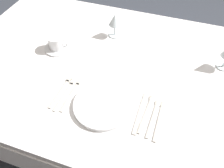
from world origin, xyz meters
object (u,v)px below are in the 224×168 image
(coffee_cup_left, at_px, (57,42))
(spoon_dessert, at_px, (155,113))
(fork_inner, at_px, (66,92))
(dinner_knife, at_px, (140,114))
(spoon_tea, at_px, (160,115))
(wine_glass_centre, at_px, (115,21))
(fork_salad, at_px, (62,90))
(dinner_plate, at_px, (103,105))
(fork_outer, at_px, (72,93))
(spoon_soup, at_px, (148,108))

(coffee_cup_left, bearing_deg, spoon_dessert, -23.02)
(fork_inner, height_order, dinner_knife, same)
(dinner_knife, bearing_deg, spoon_tea, 14.37)
(wine_glass_centre, bearing_deg, spoon_tea, -52.49)
(fork_inner, height_order, spoon_tea, spoon_tea)
(coffee_cup_left, relative_size, wine_glass_centre, 0.80)
(fork_salad, relative_size, coffee_cup_left, 1.90)
(spoon_dessert, xyz_separation_m, wine_glass_centre, (-0.34, 0.47, 0.09))
(dinner_plate, height_order, dinner_knife, dinner_plate)
(fork_outer, height_order, fork_salad, same)
(dinner_plate, relative_size, fork_inner, 1.26)
(spoon_tea, bearing_deg, coffee_cup_left, 157.62)
(spoon_tea, bearing_deg, spoon_soup, 162.93)
(dinner_plate, distance_m, dinner_knife, 0.16)
(wine_glass_centre, bearing_deg, coffee_cup_left, -139.31)
(spoon_tea, bearing_deg, fork_salad, -179.10)
(dinner_plate, bearing_deg, wine_glass_centre, 103.02)
(fork_inner, xyz_separation_m, fork_salad, (-0.03, 0.01, 0.00))
(wine_glass_centre, bearing_deg, spoon_soup, -56.12)
(dinner_plate, xyz_separation_m, dinner_knife, (0.16, 0.01, -0.01))
(spoon_soup, distance_m, spoon_tea, 0.06)
(fork_outer, relative_size, spoon_tea, 0.98)
(coffee_cup_left, bearing_deg, spoon_tea, -22.38)
(fork_outer, xyz_separation_m, spoon_tea, (0.41, 0.01, 0.00))
(fork_salad, bearing_deg, fork_outer, -2.04)
(fork_inner, relative_size, dinner_knife, 0.93)
(fork_salad, relative_size, spoon_soup, 0.97)
(dinner_plate, bearing_deg, spoon_dessert, 9.28)
(coffee_cup_left, bearing_deg, dinner_knife, -27.31)
(dinner_knife, relative_size, spoon_tea, 1.05)
(dinner_knife, height_order, wine_glass_centre, wine_glass_centre)
(coffee_cup_left, bearing_deg, fork_outer, -51.14)
(fork_inner, bearing_deg, spoon_tea, 2.24)
(dinner_plate, height_order, fork_outer, dinner_plate)
(dinner_plate, relative_size, spoon_dessert, 1.25)
(spoon_soup, distance_m, coffee_cup_left, 0.61)
(spoon_soup, height_order, coffee_cup_left, coffee_cup_left)
(dinner_knife, relative_size, coffee_cup_left, 2.02)
(dinner_plate, relative_size, fork_salad, 1.24)
(fork_outer, xyz_separation_m, fork_inner, (-0.03, -0.01, 0.00))
(fork_inner, bearing_deg, dinner_plate, -4.95)
(fork_inner, distance_m, spoon_dessert, 0.41)
(dinner_plate, relative_size, fork_outer, 1.26)
(fork_inner, xyz_separation_m, coffee_cup_left, (-0.18, 0.27, 0.04))
(fork_outer, bearing_deg, wine_glass_centre, 84.99)
(dinner_knife, relative_size, spoon_dessert, 1.07)
(spoon_soup, distance_m, spoon_dessert, 0.03)
(fork_outer, distance_m, coffee_cup_left, 0.34)
(spoon_tea, bearing_deg, dinner_knife, -165.63)
(fork_outer, xyz_separation_m, spoon_dessert, (0.38, 0.01, 0.00))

